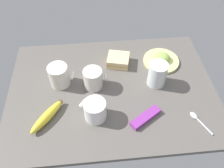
% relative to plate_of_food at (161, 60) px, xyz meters
% --- Properties ---
extents(tabletop, '(0.90, 0.64, 0.02)m').
position_rel_plate_of_food_xyz_m(tabletop, '(-0.25, -0.14, -0.02)').
color(tabletop, '#5B5651').
rests_on(tabletop, ground).
extents(plate_of_food, '(0.17, 0.17, 0.05)m').
position_rel_plate_of_food_xyz_m(plate_of_food, '(0.00, 0.00, 0.00)').
color(plate_of_food, '#EAE58C').
rests_on(plate_of_food, tabletop).
extents(coffee_mug_black, '(0.11, 0.10, 0.09)m').
position_rel_plate_of_food_xyz_m(coffee_mug_black, '(-0.33, -0.28, 0.03)').
color(coffee_mug_black, white).
rests_on(coffee_mug_black, tabletop).
extents(coffee_mug_milky, '(0.11, 0.09, 0.10)m').
position_rel_plate_of_food_xyz_m(coffee_mug_milky, '(-0.48, -0.09, 0.04)').
color(coffee_mug_milky, silver).
rests_on(coffee_mug_milky, tabletop).
extents(coffee_mug_spare, '(0.10, 0.08, 0.09)m').
position_rel_plate_of_food_xyz_m(coffee_mug_spare, '(-0.33, -0.12, 0.03)').
color(coffee_mug_spare, silver).
rests_on(coffee_mug_spare, tabletop).
extents(sandwich_main, '(0.12, 0.11, 0.04)m').
position_rel_plate_of_food_xyz_m(sandwich_main, '(-0.21, 0.01, 0.01)').
color(sandwich_main, beige).
rests_on(sandwich_main, tabletop).
extents(glass_of_milk, '(0.08, 0.08, 0.11)m').
position_rel_plate_of_food_xyz_m(glass_of_milk, '(-0.06, -0.13, 0.04)').
color(glass_of_milk, silver).
rests_on(glass_of_milk, tabletop).
extents(banana, '(0.14, 0.16, 0.04)m').
position_rel_plate_of_food_xyz_m(banana, '(-0.52, -0.27, 0.00)').
color(banana, yellow).
rests_on(banana, tabletop).
extents(spoon, '(0.07, 0.11, 0.01)m').
position_rel_plate_of_food_xyz_m(spoon, '(0.07, -0.33, -0.01)').
color(spoon, silver).
rests_on(spoon, tabletop).
extents(snack_bar, '(0.13, 0.10, 0.02)m').
position_rel_plate_of_food_xyz_m(snack_bar, '(-0.14, -0.31, -0.00)').
color(snack_bar, purple).
rests_on(snack_bar, tabletop).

